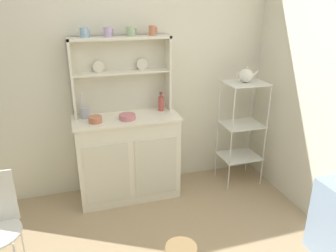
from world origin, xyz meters
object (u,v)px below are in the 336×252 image
at_px(cup_sky_0, 84,33).
at_px(utensil_jar, 85,112).
at_px(bakers_rack, 242,122).
at_px(bowl_mixing_large, 95,119).
at_px(porcelain_teapot, 246,75).
at_px(hutch_cabinet, 128,156).
at_px(jam_bottle, 161,103).
at_px(hutch_shelf_unit, 121,70).

height_order(cup_sky_0, utensil_jar, cup_sky_0).
height_order(bakers_rack, bowl_mixing_large, bakers_rack).
relative_size(bowl_mixing_large, porcelain_teapot, 0.53).
relative_size(hutch_cabinet, cup_sky_0, 11.66).
distance_m(bowl_mixing_large, jam_bottle, 0.70).
xyz_separation_m(hutch_cabinet, jam_bottle, (0.38, 0.09, 0.50)).
xyz_separation_m(hutch_shelf_unit, porcelain_teapot, (1.23, -0.23, -0.09)).
xyz_separation_m(jam_bottle, utensil_jar, (-0.76, -0.01, -0.02)).
bearing_deg(porcelain_teapot, jam_bottle, 169.77).
height_order(hutch_shelf_unit, porcelain_teapot, hutch_shelf_unit).
bearing_deg(cup_sky_0, utensil_jar, -145.47).
relative_size(hutch_shelf_unit, cup_sky_0, 10.86).
bearing_deg(bowl_mixing_large, bakers_rack, 0.18).
xyz_separation_m(bakers_rack, utensil_jar, (-1.61, 0.15, 0.22)).
distance_m(hutch_shelf_unit, bowl_mixing_large, 0.55).
xyz_separation_m(hutch_cabinet, hutch_shelf_unit, (0.00, 0.16, 0.85)).
xyz_separation_m(cup_sky_0, bowl_mixing_large, (0.02, -0.20, -0.76)).
bearing_deg(utensil_jar, porcelain_teapot, -5.19).
height_order(hutch_cabinet, cup_sky_0, cup_sky_0).
relative_size(bakers_rack, utensil_jar, 4.59).
distance_m(cup_sky_0, utensil_jar, 0.73).
xyz_separation_m(bakers_rack, bowl_mixing_large, (-1.53, -0.00, 0.19)).
xyz_separation_m(hutch_shelf_unit, bowl_mixing_large, (-0.30, -0.24, -0.40)).
relative_size(hutch_shelf_unit, bowl_mixing_large, 7.82).
distance_m(hutch_cabinet, bakers_rack, 1.27).
height_order(hutch_shelf_unit, utensil_jar, hutch_shelf_unit).
height_order(bakers_rack, utensil_jar, bakers_rack).
xyz_separation_m(cup_sky_0, porcelain_teapot, (1.55, -0.19, -0.44)).
bearing_deg(bakers_rack, porcelain_teapot, -180.00).
height_order(hutch_shelf_unit, cup_sky_0, cup_sky_0).
bearing_deg(jam_bottle, utensil_jar, -179.39).
bearing_deg(cup_sky_0, bakers_rack, -7.01).
relative_size(hutch_shelf_unit, utensil_jar, 3.83).
bearing_deg(cup_sky_0, porcelain_teapot, -7.02).
distance_m(hutch_cabinet, bowl_mixing_large, 0.55).
bearing_deg(hutch_shelf_unit, utensil_jar, -167.21).
bearing_deg(hutch_shelf_unit, jam_bottle, -11.64).
bearing_deg(bakers_rack, hutch_shelf_unit, 169.34).
bearing_deg(bowl_mixing_large, hutch_shelf_unit, 38.52).
xyz_separation_m(hutch_shelf_unit, cup_sky_0, (-0.31, -0.04, 0.36)).
distance_m(hutch_cabinet, hutch_shelf_unit, 0.87).
xyz_separation_m(hutch_shelf_unit, bakers_rack, (1.24, -0.23, -0.59)).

